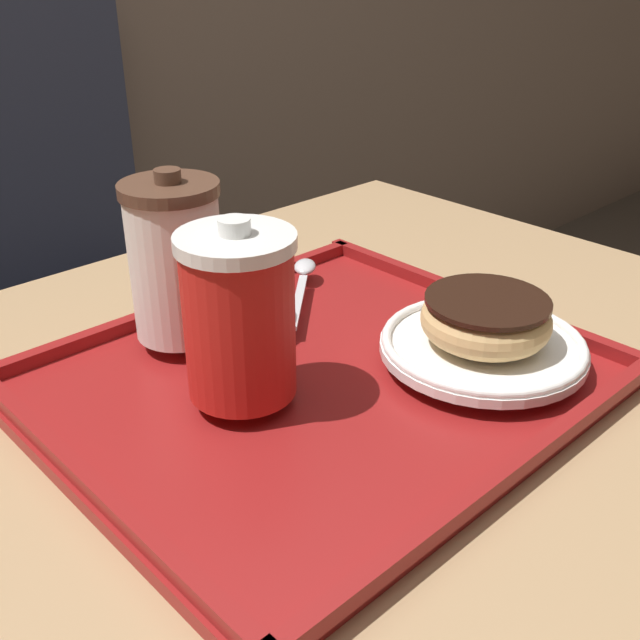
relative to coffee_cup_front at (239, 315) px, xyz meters
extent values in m
cube|color=tan|center=(0.06, -0.01, -0.10)|extent=(0.94, 0.73, 0.03)
cube|color=maroon|center=(0.07, -0.01, -0.08)|extent=(0.42, 0.37, 0.01)
cube|color=maroon|center=(0.07, -0.19, -0.07)|extent=(0.42, 0.01, 0.01)
cube|color=maroon|center=(0.07, 0.16, -0.07)|extent=(0.42, 0.01, 0.01)
cube|color=maroon|center=(-0.13, -0.01, -0.07)|extent=(0.01, 0.37, 0.01)
cube|color=maroon|center=(0.27, -0.01, -0.07)|extent=(0.01, 0.37, 0.01)
cylinder|color=red|center=(0.00, 0.00, -0.01)|extent=(0.08, 0.08, 0.11)
cylinder|color=white|center=(0.00, 0.00, 0.06)|extent=(0.09, 0.09, 0.01)
cylinder|color=white|center=(0.00, 0.00, 0.07)|extent=(0.02, 0.02, 0.01)
cylinder|color=white|center=(0.02, 0.11, 0.00)|extent=(0.08, 0.08, 0.12)
cylinder|color=brown|center=(0.02, 0.11, 0.06)|extent=(0.08, 0.08, 0.01)
cylinder|color=brown|center=(0.02, 0.11, 0.07)|extent=(0.02, 0.02, 0.01)
cylinder|color=white|center=(0.18, -0.09, -0.06)|extent=(0.17, 0.17, 0.01)
torus|color=white|center=(0.18, -0.09, -0.05)|extent=(0.17, 0.17, 0.01)
torus|color=#DBB270|center=(0.18, -0.09, -0.03)|extent=(0.11, 0.11, 0.03)
cylinder|color=black|center=(0.18, -0.09, -0.02)|extent=(0.10, 0.10, 0.00)
ellipsoid|color=silver|center=(0.18, 0.13, -0.06)|extent=(0.04, 0.04, 0.01)
cube|color=silver|center=(0.13, 0.08, -0.06)|extent=(0.09, 0.08, 0.00)
camera|label=1|loc=(-0.29, -0.39, 0.24)|focal=42.00mm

